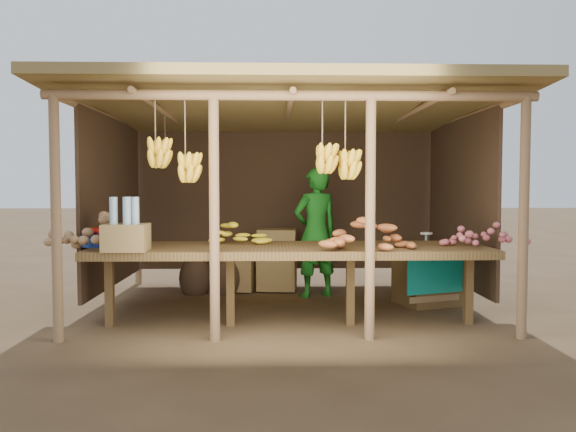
{
  "coord_description": "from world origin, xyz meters",
  "views": [
    {
      "loc": [
        -0.18,
        -6.52,
        1.39
      ],
      "look_at": [
        0.0,
        0.0,
        1.05
      ],
      "focal_mm": 35.0,
      "sensor_mm": 36.0,
      "label": 1
    }
  ],
  "objects": [
    {
      "name": "ground",
      "position": [
        0.0,
        0.0,
        0.0
      ],
      "size": [
        60.0,
        60.0,
        0.0
      ],
      "primitive_type": "plane",
      "color": "brown",
      "rests_on": "ground"
    },
    {
      "name": "stall_structure",
      "position": [
        -0.06,
        -0.04,
        1.91
      ],
      "size": [
        4.7,
        3.5,
        2.43
      ],
      "color": "#936E4C",
      "rests_on": "ground"
    },
    {
      "name": "counter",
      "position": [
        0.0,
        -0.95,
        0.74
      ],
      "size": [
        3.9,
        1.05,
        0.8
      ],
      "color": "brown",
      "rests_on": "ground"
    },
    {
      "name": "potato_heap",
      "position": [
        -1.89,
        -1.12,
        0.98
      ],
      "size": [
        0.93,
        0.58,
        0.36
      ],
      "primitive_type": null,
      "rotation": [
        0.0,
        0.0,
        -0.03
      ],
      "color": "tan",
      "rests_on": "counter"
    },
    {
      "name": "sweet_potato_heap",
      "position": [
        0.72,
        -1.24,
        0.98
      ],
      "size": [
        0.96,
        0.66,
        0.35
      ],
      "primitive_type": null,
      "rotation": [
        0.0,
        0.0,
        0.16
      ],
      "color": "#B7602F",
      "rests_on": "counter"
    },
    {
      "name": "onion_heap",
      "position": [
        1.9,
        -1.07,
        0.98
      ],
      "size": [
        0.8,
        0.51,
        0.36
      ],
      "primitive_type": null,
      "rotation": [
        0.0,
        0.0,
        0.05
      ],
      "color": "#CD636B",
      "rests_on": "counter"
    },
    {
      "name": "banana_pile",
      "position": [
        -0.55,
        -0.67,
        0.97
      ],
      "size": [
        0.67,
        0.55,
        0.35
      ],
      "primitive_type": null,
      "rotation": [
        0.0,
        0.0,
        0.4
      ],
      "color": "yellow",
      "rests_on": "counter"
    },
    {
      "name": "tomato_basin",
      "position": [
        -1.9,
        -0.91,
        0.88
      ],
      "size": [
        0.35,
        0.35,
        0.19
      ],
      "rotation": [
        0.0,
        0.0,
        -0.36
      ],
      "color": "navy",
      "rests_on": "counter"
    },
    {
      "name": "bottle_box",
      "position": [
        -1.53,
        -1.34,
        0.99
      ],
      "size": [
        0.4,
        0.32,
        0.5
      ],
      "color": "olive",
      "rests_on": "counter"
    },
    {
      "name": "vendor",
      "position": [
        0.36,
        0.51,
        0.82
      ],
      "size": [
        0.7,
        0.6,
        1.64
      ],
      "primitive_type": "imported",
      "rotation": [
        0.0,
        0.0,
        3.55
      ],
      "color": "#186F1B",
      "rests_on": "ground"
    },
    {
      "name": "tarp_crate",
      "position": [
        1.66,
        0.03,
        0.36
      ],
      "size": [
        0.89,
        0.83,
        0.87
      ],
      "color": "brown",
      "rests_on": "ground"
    },
    {
      "name": "carton_stack",
      "position": [
        -0.31,
        0.92,
        0.36
      ],
      "size": [
        1.11,
        0.47,
        0.81
      ],
      "color": "olive",
      "rests_on": "ground"
    },
    {
      "name": "burlap_sacks",
      "position": [
        -1.0,
        0.76,
        0.25
      ],
      "size": [
        0.8,
        0.42,
        0.57
      ],
      "color": "#463020",
      "rests_on": "ground"
    }
  ]
}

